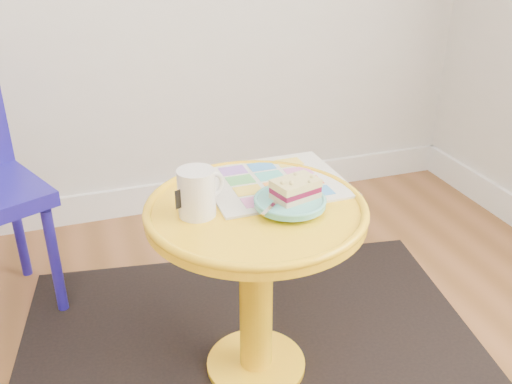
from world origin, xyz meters
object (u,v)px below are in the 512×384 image
object	(u,v)px
newspaper	(274,182)
mug	(197,191)
plate	(290,202)
side_table	(256,257)

from	to	relation	value
newspaper	mug	size ratio (longest dim) A/B	2.93
plate	side_table	bearing A→B (deg)	155.47
side_table	plate	distance (m)	0.18
side_table	newspaper	bearing A→B (deg)	51.97
side_table	mug	bearing A→B (deg)	175.68
mug	newspaper	bearing A→B (deg)	2.63
newspaper	plate	bearing A→B (deg)	-96.61
side_table	plate	xyz separation A→B (m)	(0.07, -0.03, 0.16)
side_table	newspaper	xyz separation A→B (m)	(0.09, 0.11, 0.14)
newspaper	mug	xyz separation A→B (m)	(-0.22, -0.10, 0.06)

